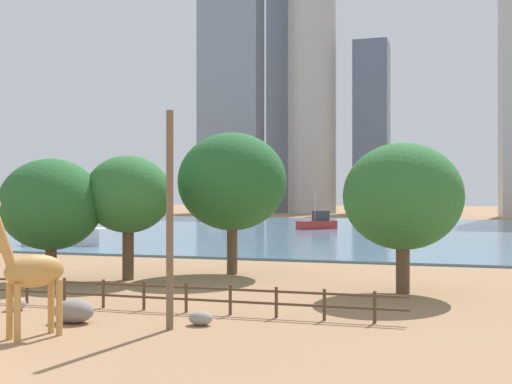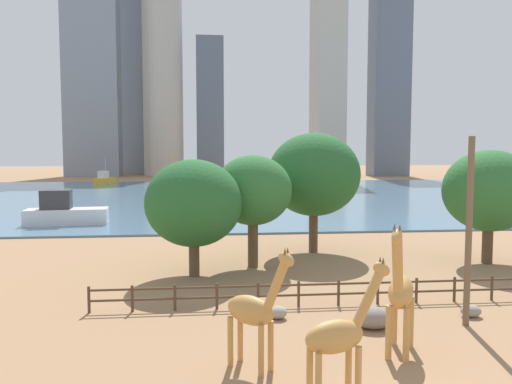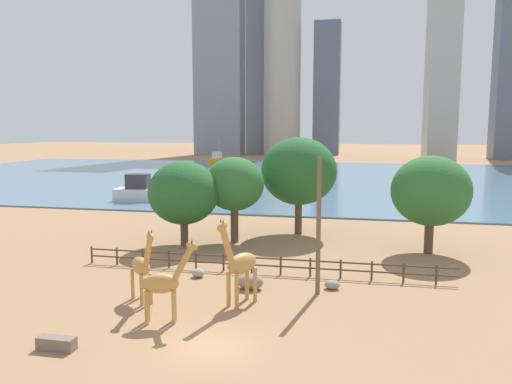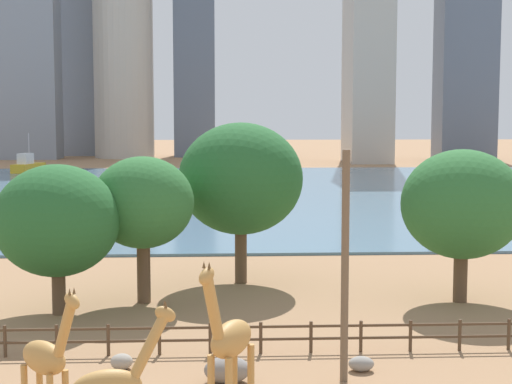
{
  "view_description": "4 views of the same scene",
  "coord_description": "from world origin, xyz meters",
  "px_view_note": "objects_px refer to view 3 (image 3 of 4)",
  "views": [
    {
      "loc": [
        14.52,
        -14.16,
        5.21
      ],
      "look_at": [
        2.36,
        26.28,
        5.36
      ],
      "focal_mm": 45.0,
      "sensor_mm": 36.0,
      "label": 1
    },
    {
      "loc": [
        -7.34,
        -12.25,
        7.74
      ],
      "look_at": [
        -2.93,
        31.33,
        4.27
      ],
      "focal_mm": 35.0,
      "sensor_mm": 36.0,
      "label": 2
    },
    {
      "loc": [
        6.57,
        -21.25,
        10.22
      ],
      "look_at": [
        -0.74,
        13.79,
        5.51
      ],
      "focal_mm": 35.0,
      "sensor_mm": 36.0,
      "label": 3
    },
    {
      "loc": [
        -0.31,
        -19.08,
        9.71
      ],
      "look_at": [
        1.89,
        26.44,
        5.18
      ],
      "focal_mm": 55.0,
      "sensor_mm": 36.0,
      "label": 4
    }
  ],
  "objects_px": {
    "boulder_by_pole": "(250,282)",
    "tree_left_large": "(234,184)",
    "tree_left_small": "(184,193)",
    "boat_ferry": "(307,173)",
    "tree_center_broad": "(431,191)",
    "giraffe_young": "(240,264)",
    "boat_tug": "(218,159)",
    "giraffe_tall": "(164,283)",
    "giraffe_companion": "(142,267)",
    "boulder_near_fence": "(332,285)",
    "boulder_small": "(198,273)",
    "feeding_trough": "(57,343)",
    "tree_right_tall": "(299,171)",
    "boat_sailboat": "(144,192)",
    "utility_pole": "(319,226)"
  },
  "relations": [
    {
      "from": "boulder_near_fence",
      "to": "boulder_by_pole",
      "type": "xyz_separation_m",
      "value": [
        -5.1,
        -1.04,
        0.19
      ]
    },
    {
      "from": "tree_left_small",
      "to": "boulder_small",
      "type": "bearing_deg",
      "value": -64.51
    },
    {
      "from": "boulder_small",
      "to": "tree_left_large",
      "type": "relative_size",
      "value": 0.11
    },
    {
      "from": "giraffe_companion",
      "to": "giraffe_young",
      "type": "distance_m",
      "value": 5.73
    },
    {
      "from": "tree_right_tall",
      "to": "tree_left_small",
      "type": "relative_size",
      "value": 1.26
    },
    {
      "from": "utility_pole",
      "to": "tree_left_small",
      "type": "height_order",
      "value": "utility_pole"
    },
    {
      "from": "feeding_trough",
      "to": "boat_tug",
      "type": "height_order",
      "value": "boat_tug"
    },
    {
      "from": "tree_left_small",
      "to": "boat_ferry",
      "type": "distance_m",
      "value": 58.54
    },
    {
      "from": "feeding_trough",
      "to": "tree_left_small",
      "type": "xyz_separation_m",
      "value": [
        -1.2,
        20.51,
        4.3
      ]
    },
    {
      "from": "giraffe_tall",
      "to": "boat_ferry",
      "type": "distance_m",
      "value": 74.69
    },
    {
      "from": "boulder_small",
      "to": "tree_left_small",
      "type": "height_order",
      "value": "tree_left_small"
    },
    {
      "from": "boulder_by_pole",
      "to": "giraffe_tall",
      "type": "bearing_deg",
      "value": -117.62
    },
    {
      "from": "tree_left_large",
      "to": "tree_right_tall",
      "type": "height_order",
      "value": "tree_right_tall"
    },
    {
      "from": "boulder_small",
      "to": "boat_tug",
      "type": "distance_m",
      "value": 104.65
    },
    {
      "from": "utility_pole",
      "to": "tree_center_broad",
      "type": "bearing_deg",
      "value": 55.99
    },
    {
      "from": "tree_left_large",
      "to": "boat_tug",
      "type": "bearing_deg",
      "value": 106.94
    },
    {
      "from": "boulder_by_pole",
      "to": "tree_left_small",
      "type": "height_order",
      "value": "tree_left_small"
    },
    {
      "from": "boulder_near_fence",
      "to": "tree_left_small",
      "type": "xyz_separation_m",
      "value": [
        -13.17,
        9.17,
        4.31
      ]
    },
    {
      "from": "giraffe_young",
      "to": "boat_ferry",
      "type": "height_order",
      "value": "boat_ferry"
    },
    {
      "from": "feeding_trough",
      "to": "boat_tug",
      "type": "bearing_deg",
      "value": 102.37
    },
    {
      "from": "giraffe_young",
      "to": "tree_left_large",
      "type": "height_order",
      "value": "tree_left_large"
    },
    {
      "from": "boulder_near_fence",
      "to": "boulder_small",
      "type": "height_order",
      "value": "boulder_small"
    },
    {
      "from": "boat_ferry",
      "to": "giraffe_companion",
      "type": "bearing_deg",
      "value": 39.05
    },
    {
      "from": "boulder_near_fence",
      "to": "boulder_small",
      "type": "bearing_deg",
      "value": 175.91
    },
    {
      "from": "giraffe_young",
      "to": "boulder_small",
      "type": "bearing_deg",
      "value": -109.79
    },
    {
      "from": "giraffe_companion",
      "to": "feeding_trough",
      "type": "distance_m",
      "value": 7.05
    },
    {
      "from": "boulder_small",
      "to": "tree_right_tall",
      "type": "bearing_deg",
      "value": 71.83
    },
    {
      "from": "giraffe_companion",
      "to": "boat_sailboat",
      "type": "xyz_separation_m",
      "value": [
        -16.45,
        36.54,
        -0.71
      ]
    },
    {
      "from": "tree_left_small",
      "to": "boat_sailboat",
      "type": "distance_m",
      "value": 26.89
    },
    {
      "from": "boat_tug",
      "to": "tree_left_small",
      "type": "bearing_deg",
      "value": -150.64
    },
    {
      "from": "giraffe_tall",
      "to": "giraffe_companion",
      "type": "height_order",
      "value": "giraffe_companion"
    },
    {
      "from": "giraffe_young",
      "to": "boat_ferry",
      "type": "bearing_deg",
      "value": -148.49
    },
    {
      "from": "giraffe_young",
      "to": "feeding_trough",
      "type": "xyz_separation_m",
      "value": [
        -6.91,
        -7.44,
        -2.14
      ]
    },
    {
      "from": "utility_pole",
      "to": "tree_left_large",
      "type": "xyz_separation_m",
      "value": [
        -8.42,
        12.46,
        0.95
      ]
    },
    {
      "from": "boulder_near_fence",
      "to": "boat_sailboat",
      "type": "distance_m",
      "value": 41.93
    },
    {
      "from": "boulder_by_pole",
      "to": "tree_left_large",
      "type": "bearing_deg",
      "value": 108.55
    },
    {
      "from": "giraffe_companion",
      "to": "giraffe_young",
      "type": "height_order",
      "value": "giraffe_young"
    },
    {
      "from": "giraffe_companion",
      "to": "tree_left_small",
      "type": "relative_size",
      "value": 0.62
    },
    {
      "from": "boulder_near_fence",
      "to": "boulder_small",
      "type": "relative_size",
      "value": 1.14
    },
    {
      "from": "giraffe_tall",
      "to": "boulder_small",
      "type": "height_order",
      "value": "giraffe_tall"
    },
    {
      "from": "giraffe_companion",
      "to": "tree_left_small",
      "type": "height_order",
      "value": "tree_left_small"
    },
    {
      "from": "tree_left_large",
      "to": "tree_left_small",
      "type": "relative_size",
      "value": 1.03
    },
    {
      "from": "tree_center_broad",
      "to": "tree_right_tall",
      "type": "relative_size",
      "value": 0.86
    },
    {
      "from": "tree_left_large",
      "to": "tree_center_broad",
      "type": "bearing_deg",
      "value": -2.22
    },
    {
      "from": "tree_center_broad",
      "to": "giraffe_young",
      "type": "bearing_deg",
      "value": -129.82
    },
    {
      "from": "boulder_by_pole",
      "to": "tree_center_broad",
      "type": "xyz_separation_m",
      "value": [
        12.24,
        11.78,
        4.61
      ]
    },
    {
      "from": "tree_right_tall",
      "to": "boat_sailboat",
      "type": "relative_size",
      "value": 1.09
    },
    {
      "from": "giraffe_companion",
      "to": "tree_left_small",
      "type": "bearing_deg",
      "value": 143.61
    },
    {
      "from": "feeding_trough",
      "to": "boat_ferry",
      "type": "distance_m",
      "value": 78.84
    },
    {
      "from": "giraffe_young",
      "to": "boulder_near_fence",
      "type": "relative_size",
      "value": 5.38
    }
  ]
}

